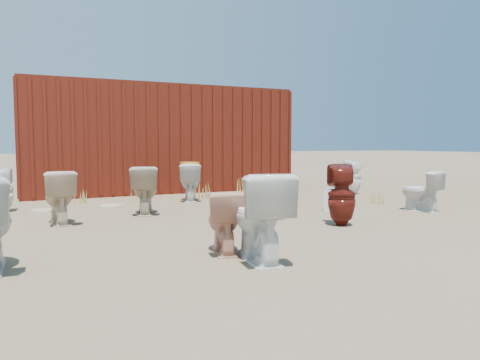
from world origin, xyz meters
name	(u,v)px	position (x,y,z in m)	size (l,w,h in m)	color
ground	(259,222)	(0.00, 0.00, 0.00)	(100.00, 100.00, 0.00)	brown
shipping_container	(156,139)	(0.00, 5.20, 1.20)	(6.00, 2.40, 2.40)	#4E110D
toilet_front_pink	(224,221)	(-1.19, -1.47, 0.32)	(0.36, 0.63, 0.64)	#E19C82
toilet_front_c	(259,217)	(-1.03, -1.93, 0.42)	(0.47, 0.82, 0.84)	white
toilet_front_maroon	(342,195)	(0.86, -0.73, 0.41)	(0.37, 0.38, 0.83)	#5F1810
toilet_front_e	(421,191)	(2.88, -0.21, 0.33)	(0.37, 0.65, 0.66)	white
toilet_back_a	(2,190)	(-3.25, 2.64, 0.36)	(0.32, 0.33, 0.72)	silver
toilet_back_beige_left	(59,197)	(-2.53, 1.06, 0.37)	(0.41, 0.72, 0.74)	beige
toilet_back_beige_right	(145,190)	(-1.24, 1.45, 0.38)	(0.42, 0.74, 0.75)	#C7B292
toilet_back_yellowlid	(190,182)	(-0.04, 2.73, 0.36)	(0.40, 0.70, 0.72)	white
toilet_back_e	(354,177)	(3.58, 2.30, 0.37)	(0.33, 0.34, 0.74)	white
yellow_lid	(190,163)	(-0.04, 2.73, 0.73)	(0.36, 0.45, 0.03)	orange
loose_tank	(336,199)	(1.71, 0.49, 0.17)	(0.50, 0.20, 0.35)	white
loose_lid_near	(111,206)	(-1.56, 2.56, 0.01)	(0.38, 0.49, 0.02)	beige
loose_lid_far	(42,211)	(-2.68, 2.46, 0.01)	(0.36, 0.47, 0.02)	#C4B48E
weed_clump_a	(75,197)	(-2.08, 3.20, 0.13)	(0.36, 0.36, 0.27)	olive
weed_clump_b	(204,191)	(0.36, 3.00, 0.16)	(0.32, 0.32, 0.31)	olive
weed_clump_c	(284,190)	(1.88, 2.41, 0.16)	(0.36, 0.36, 0.31)	olive
weed_clump_d	(138,195)	(-0.97, 3.02, 0.13)	(0.30, 0.30, 0.27)	olive
weed_clump_e	(245,186)	(1.53, 3.50, 0.16)	(0.34, 0.34, 0.33)	olive
weed_clump_f	(380,198)	(2.87, 0.70, 0.12)	(0.28, 0.28, 0.25)	olive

